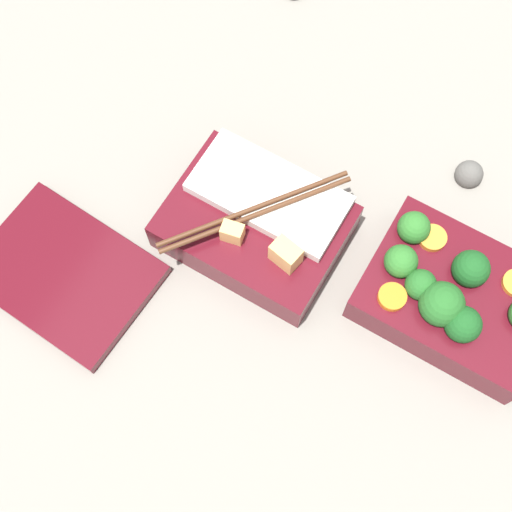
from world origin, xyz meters
name	(u,v)px	position (x,y,z in m)	size (l,w,h in m)	color
ground_plane	(347,262)	(0.00, 0.00, 0.00)	(3.00, 3.00, 0.00)	gray
bento_tray_vegetable	(458,295)	(-0.11, -0.01, 0.03)	(0.17, 0.13, 0.08)	#510F19
bento_tray_rice	(257,223)	(0.09, 0.02, 0.03)	(0.17, 0.17, 0.07)	#510F19
bento_lid	(65,274)	(0.24, 0.16, 0.01)	(0.17, 0.13, 0.01)	#510F19
pebble_0	(469,174)	(-0.07, -0.15, 0.01)	(0.03, 0.03, 0.03)	#595651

